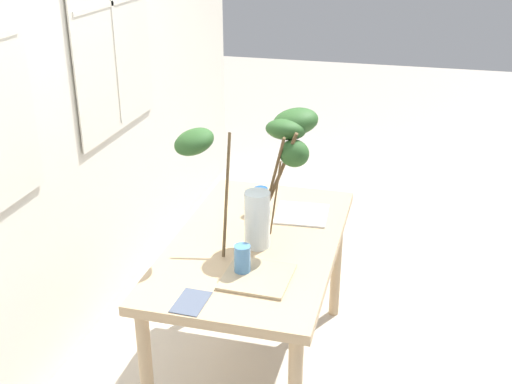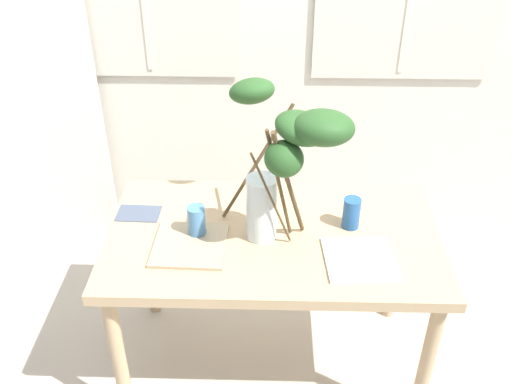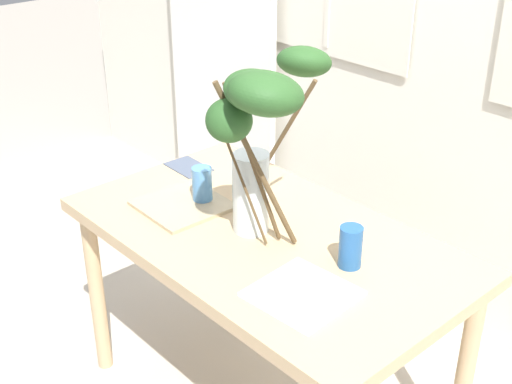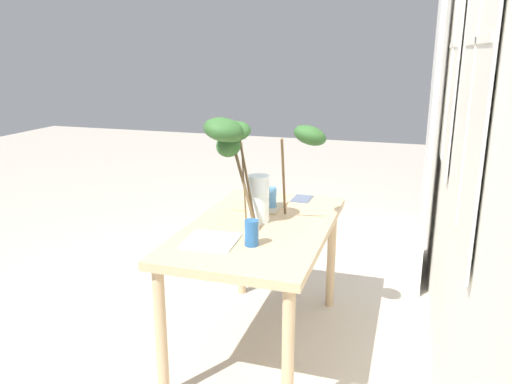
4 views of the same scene
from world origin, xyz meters
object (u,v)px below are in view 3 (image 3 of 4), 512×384
drinking_glass_blue_left (202,185)px  plate_square_right (302,294)px  vase_with_branches (263,120)px  drinking_glass_blue_right (350,247)px  dining_table (265,255)px  plate_square_left (183,205)px

drinking_glass_blue_left → plate_square_right: bearing=-12.4°
vase_with_branches → drinking_glass_blue_right: vase_with_branches is taller
drinking_glass_blue_right → plate_square_right: (0.01, -0.20, -0.06)m
vase_with_branches → drinking_glass_blue_right: 0.43m
drinking_glass_blue_left → drinking_glass_blue_right: size_ratio=1.02×
dining_table → plate_square_right: plate_square_right is taller
plate_square_left → plate_square_right: bearing=-5.9°
plate_square_right → dining_table: bearing=153.8°
drinking_glass_blue_right → vase_with_branches: bearing=-161.5°
plate_square_right → drinking_glass_blue_left: bearing=167.6°
drinking_glass_blue_left → plate_square_left: 0.09m
vase_with_branches → dining_table: bearing=126.6°
plate_square_left → vase_with_branches: bearing=8.3°
dining_table → drinking_glass_blue_left: (-0.29, -0.02, 0.15)m
drinking_glass_blue_right → plate_square_right: 0.21m
plate_square_left → drinking_glass_blue_right: bearing=12.9°
vase_with_branches → plate_square_right: vase_with_branches is taller
dining_table → plate_square_right: size_ratio=5.14×
drinking_glass_blue_right → drinking_glass_blue_left: bearing=-173.1°
drinking_glass_blue_right → plate_square_left: (-0.60, -0.14, -0.06)m
drinking_glass_blue_left → drinking_glass_blue_right: (0.58, 0.07, -0.00)m
vase_with_branches → plate_square_right: bearing=-22.0°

